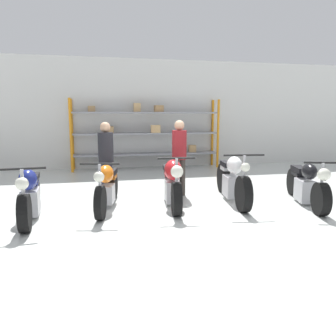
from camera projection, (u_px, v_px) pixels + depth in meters
The scene contains 10 objects.
ground_plane at pixel (172, 207), 6.34m from camera, with size 30.00×30.00×0.00m, color silver.
back_wall at pixel (139, 114), 10.99m from camera, with size 30.00×0.08×3.60m.
shelving_rack at pixel (146, 132), 10.77m from camera, with size 4.85×0.63×2.28m.
motorcycle_blue at pixel (30, 194), 5.64m from camera, with size 0.68×2.11×0.98m.
motorcycle_orange at pixel (107, 186), 6.19m from camera, with size 0.71×2.01×0.97m.
motorcycle_red at pixel (173, 182), 6.42m from camera, with size 0.66×2.03×1.03m.
motorcycle_white at pixel (232, 180), 6.71m from camera, with size 0.74×2.20×1.06m.
motorcycle_black at pixel (306, 185), 6.48m from camera, with size 0.86×2.06×0.95m.
person_browsing at pixel (179, 152), 7.18m from camera, with size 0.45×0.45×1.65m.
person_near_rack at pixel (106, 154), 6.85m from camera, with size 0.44×0.44×1.62m.
Camera 1 is at (-1.37, -5.98, 1.75)m, focal length 35.00 mm.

